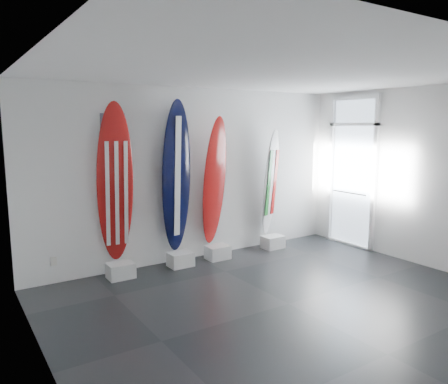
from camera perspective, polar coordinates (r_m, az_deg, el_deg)
floor at (r=6.01m, az=8.51°, el=-14.40°), size 6.00×6.00×0.00m
ceiling at (r=5.57m, az=9.23°, el=15.32°), size 6.00×6.00×0.00m
wall_back at (r=7.62m, az=-3.80°, el=2.32°), size 6.00×0.00×6.00m
wall_left at (r=4.25m, az=-22.92°, el=-3.53°), size 0.00×5.00×5.00m
wall_right at (r=7.91m, az=25.28°, el=1.73°), size 0.00×5.00×5.00m
display_block_usa at (r=7.01m, az=-13.49°, el=-10.05°), size 0.40×0.30×0.24m
surfboard_usa at (r=6.80m, az=-14.18°, el=1.09°), size 0.59×0.37×2.48m
display_block_navy at (r=7.41m, az=-5.76°, el=-8.83°), size 0.40×0.30×0.24m
surfboard_navy at (r=7.20m, az=-6.30°, el=1.99°), size 0.60×0.30×2.55m
display_block_swiss at (r=7.76m, az=-0.84°, el=-7.97°), size 0.40×0.30×0.24m
surfboard_swiss at (r=7.58m, az=-1.26°, el=1.37°), size 0.58×0.45×2.29m
display_block_italy at (r=8.47m, az=6.47°, el=-6.57°), size 0.40×0.30×0.24m
surfboard_italy at (r=8.32m, az=6.16°, el=1.22°), size 0.53×0.42×2.06m
wall_outlet at (r=7.00m, az=-21.59°, el=-8.51°), size 0.09×0.02×0.13m
glass_door at (r=8.80m, az=16.55°, el=2.34°), size 0.12×1.16×2.85m
balcony at (r=9.97m, az=21.29°, el=-2.55°), size 2.80×2.20×1.20m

